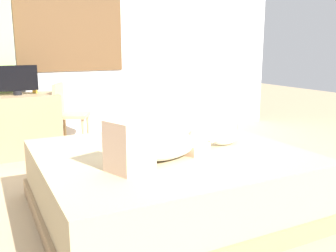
{
  "coord_description": "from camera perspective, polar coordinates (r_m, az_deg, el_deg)",
  "views": [
    {
      "loc": [
        -1.26,
        -2.61,
        1.3
      ],
      "look_at": [
        0.13,
        0.1,
        0.65
      ],
      "focal_mm": 39.77,
      "sensor_mm": 36.0,
      "label": 1
    }
  ],
  "objects": [
    {
      "name": "bed",
      "position": [
        3.02,
        0.05,
        -8.42
      ],
      "size": [
        2.01,
        1.81,
        0.5
      ],
      "color": "#997A56",
      "rests_on": "ground"
    },
    {
      "name": "ground_plane",
      "position": [
        3.18,
        -1.33,
        -12.15
      ],
      "size": [
        16.0,
        16.0,
        0.0
      ],
      "primitive_type": "plane",
      "color": "tan"
    },
    {
      "name": "tv_monitor",
      "position": [
        4.78,
        -22.19,
        6.59
      ],
      "size": [
        0.48,
        0.1,
        0.35
      ],
      "color": "black",
      "rests_on": "desk"
    },
    {
      "name": "cup",
      "position": [
        4.91,
        -19.71,
        5.2
      ],
      "size": [
        0.06,
        0.06,
        0.08
      ],
      "primitive_type": "cylinder",
      "color": "gold",
      "rests_on": "desk"
    },
    {
      "name": "cat",
      "position": [
        3.11,
        8.54,
        -1.73
      ],
      "size": [
        0.36,
        0.13,
        0.21
      ],
      "color": "silver",
      "rests_on": "bed"
    },
    {
      "name": "desk",
      "position": [
        4.85,
        -21.67,
        0.1
      ],
      "size": [
        0.9,
        0.56,
        0.74
      ],
      "color": "#997A56",
      "rests_on": "ground"
    },
    {
      "name": "back_wall_with_window",
      "position": [
        5.3,
        -13.84,
        13.31
      ],
      "size": [
        6.4,
        0.14,
        2.9
      ],
      "color": "silver",
      "rests_on": "ground"
    },
    {
      "name": "person_lying",
      "position": [
        2.64,
        -1.29,
        -3.02
      ],
      "size": [
        0.93,
        0.53,
        0.34
      ],
      "color": "silver",
      "rests_on": "bed"
    },
    {
      "name": "chair_by_desk",
      "position": [
        4.84,
        -15.22,
        2.17
      ],
      "size": [
        0.51,
        0.51,
        0.86
      ],
      "color": "tan",
      "rests_on": "ground"
    }
  ]
}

